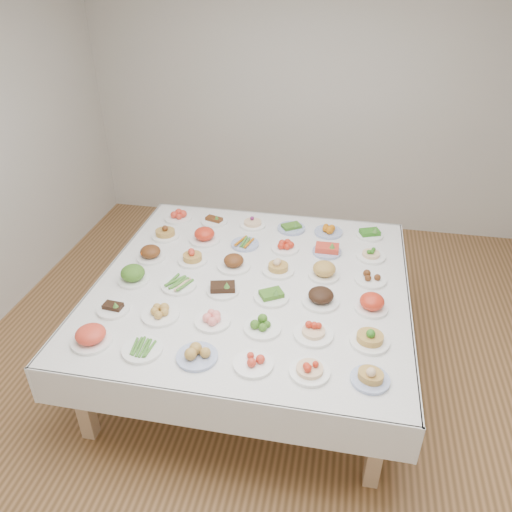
% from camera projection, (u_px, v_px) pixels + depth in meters
% --- Properties ---
extents(room_envelope, '(5.02, 5.02, 2.81)m').
position_uv_depth(room_envelope, '(283.00, 140.00, 3.01)').
color(room_envelope, '#996A40').
rests_on(room_envelope, ground).
extents(display_table, '(2.24, 2.24, 0.75)m').
position_uv_depth(display_table, '(252.00, 289.00, 3.66)').
color(display_table, white).
rests_on(display_table, ground).
extents(dish_0, '(0.25, 0.25, 0.15)m').
position_uv_depth(dish_0, '(90.00, 334.00, 3.03)').
color(dish_0, white).
rests_on(dish_0, display_table).
extents(dish_1, '(0.24, 0.24, 0.05)m').
position_uv_depth(dish_1, '(142.00, 349.00, 2.99)').
color(dish_1, white).
rests_on(dish_1, display_table).
extents(dish_2, '(0.24, 0.24, 0.10)m').
position_uv_depth(dish_2, '(197.00, 353.00, 2.93)').
color(dish_2, '#4C66B2').
rests_on(dish_2, display_table).
extents(dish_3, '(0.23, 0.23, 0.09)m').
position_uv_depth(dish_3, '(253.00, 361.00, 2.88)').
color(dish_3, white).
rests_on(dish_3, display_table).
extents(dish_4, '(0.23, 0.23, 0.12)m').
position_uv_depth(dish_4, '(310.00, 367.00, 2.81)').
color(dish_4, white).
rests_on(dish_4, display_table).
extents(dish_5, '(0.22, 0.22, 0.12)m').
position_uv_depth(dish_5, '(371.00, 374.00, 2.76)').
color(dish_5, '#4C66B2').
rests_on(dish_5, display_table).
extents(dish_6, '(0.21, 0.21, 0.09)m').
position_uv_depth(dish_6, '(113.00, 307.00, 3.32)').
color(dish_6, white).
rests_on(dish_6, display_table).
extents(dish_7, '(0.24, 0.24, 0.11)m').
position_uv_depth(dish_7, '(160.00, 311.00, 3.26)').
color(dish_7, white).
rests_on(dish_7, display_table).
extents(dish_8, '(0.23, 0.23, 0.11)m').
position_uv_depth(dish_8, '(212.00, 317.00, 3.20)').
color(dish_8, white).
rests_on(dish_8, display_table).
extents(dish_9, '(0.24, 0.24, 0.10)m').
position_uv_depth(dish_9, '(262.00, 325.00, 3.15)').
color(dish_9, white).
rests_on(dish_9, display_table).
extents(dish_10, '(0.25, 0.25, 0.14)m').
position_uv_depth(dish_10, '(314.00, 328.00, 3.09)').
color(dish_10, white).
rests_on(dish_10, display_table).
extents(dish_11, '(0.24, 0.24, 0.13)m').
position_uv_depth(dish_11, '(370.00, 336.00, 3.03)').
color(dish_11, white).
rests_on(dish_11, display_table).
extents(dish_12, '(0.22, 0.22, 0.12)m').
position_uv_depth(dish_12, '(133.00, 275.00, 3.60)').
color(dish_12, white).
rests_on(dish_12, display_table).
extents(dish_13, '(0.27, 0.25, 0.06)m').
position_uv_depth(dish_13, '(179.00, 283.00, 3.56)').
color(dish_13, white).
rests_on(dish_13, display_table).
extents(dish_14, '(0.23, 0.23, 0.10)m').
position_uv_depth(dish_14, '(223.00, 287.00, 3.50)').
color(dish_14, white).
rests_on(dish_14, display_table).
extents(dish_15, '(0.24, 0.24, 0.10)m').
position_uv_depth(dish_15, '(271.00, 293.00, 3.43)').
color(dish_15, white).
rests_on(dish_15, display_table).
extents(dish_16, '(0.28, 0.28, 0.16)m').
position_uv_depth(dish_16, '(321.00, 293.00, 3.37)').
color(dish_16, white).
rests_on(dish_16, display_table).
extents(dish_17, '(0.22, 0.22, 0.12)m').
position_uv_depth(dish_17, '(372.00, 303.00, 3.32)').
color(dish_17, white).
rests_on(dish_17, display_table).
extents(dish_18, '(0.22, 0.22, 0.13)m').
position_uv_depth(dish_18, '(150.00, 251.00, 3.87)').
color(dish_18, white).
rests_on(dish_18, display_table).
extents(dish_19, '(0.22, 0.22, 0.12)m').
position_uv_depth(dish_19, '(192.00, 256.00, 3.83)').
color(dish_19, white).
rests_on(dish_19, display_table).
extents(dish_20, '(0.25, 0.25, 0.14)m').
position_uv_depth(dish_20, '(234.00, 260.00, 3.76)').
color(dish_20, white).
rests_on(dish_20, display_table).
extents(dish_21, '(0.24, 0.24, 0.13)m').
position_uv_depth(dish_21, '(278.00, 265.00, 3.71)').
color(dish_21, white).
rests_on(dish_21, display_table).
extents(dish_22, '(0.22, 0.22, 0.12)m').
position_uv_depth(dish_22, '(324.00, 271.00, 3.66)').
color(dish_22, white).
rests_on(dish_22, display_table).
extents(dish_23, '(0.23, 0.23, 0.09)m').
position_uv_depth(dish_23, '(371.00, 277.00, 3.61)').
color(dish_23, white).
rests_on(dish_23, display_table).
extents(dish_24, '(0.23, 0.23, 0.14)m').
position_uv_depth(dish_24, '(165.00, 230.00, 4.16)').
color(dish_24, white).
rests_on(dish_24, display_table).
extents(dish_25, '(0.25, 0.25, 0.14)m').
position_uv_depth(dish_25, '(204.00, 234.00, 4.10)').
color(dish_25, white).
rests_on(dish_25, display_table).
extents(dish_26, '(0.24, 0.22, 0.06)m').
position_uv_depth(dish_26, '(245.00, 243.00, 4.06)').
color(dish_26, '#4C66B2').
rests_on(dish_26, display_table).
extents(dish_27, '(0.22, 0.22, 0.09)m').
position_uv_depth(dish_27, '(285.00, 246.00, 3.99)').
color(dish_27, white).
rests_on(dish_27, display_table).
extents(dish_28, '(0.23, 0.23, 0.11)m').
position_uv_depth(dish_28, '(327.00, 248.00, 3.95)').
color(dish_28, '#4C66B2').
rests_on(dish_28, display_table).
extents(dish_29, '(0.22, 0.22, 0.11)m').
position_uv_depth(dish_29, '(371.00, 252.00, 3.88)').
color(dish_29, white).
rests_on(dish_29, display_table).
extents(dish_30, '(0.23, 0.23, 0.10)m').
position_uv_depth(dish_30, '(178.00, 215.00, 4.44)').
color(dish_30, white).
rests_on(dish_30, display_table).
extents(dish_31, '(0.23, 0.23, 0.09)m').
position_uv_depth(dish_31, '(214.00, 220.00, 4.40)').
color(dish_31, white).
rests_on(dish_31, display_table).
extents(dish_32, '(0.22, 0.22, 0.11)m').
position_uv_depth(dish_32, '(253.00, 221.00, 4.33)').
color(dish_32, white).
rests_on(dish_32, display_table).
extents(dish_33, '(0.23, 0.23, 0.10)m').
position_uv_depth(dish_33, '(291.00, 225.00, 4.28)').
color(dish_33, '#4C66B2').
rests_on(dish_33, display_table).
extents(dish_34, '(0.23, 0.23, 0.10)m').
position_uv_depth(dish_34, '(329.00, 229.00, 4.22)').
color(dish_34, '#4C66B2').
rests_on(dish_34, display_table).
extents(dish_35, '(0.22, 0.22, 0.11)m').
position_uv_depth(dish_35, '(370.00, 231.00, 4.18)').
color(dish_35, white).
rests_on(dish_35, display_table).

